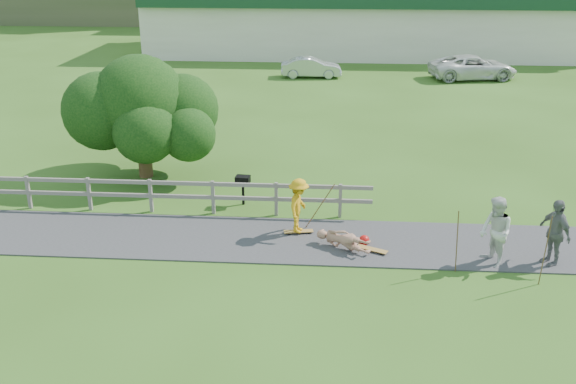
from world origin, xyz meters
name	(u,v)px	position (x,y,z in m)	size (l,w,h in m)	color
ground	(265,265)	(0.00, 0.00, 0.00)	(260.00, 260.00, 0.00)	#315317
path	(271,239)	(0.00, 1.50, 0.02)	(34.00, 3.00, 0.04)	#313133
fence	(131,190)	(-4.62, 3.30, 0.72)	(15.05, 0.10, 1.10)	#646058
strip_mall	(366,17)	(4.00, 34.94, 2.58)	(32.50, 10.75, 5.10)	beige
skater_rider	(299,209)	(0.78, 1.96, 0.82)	(1.06, 0.61, 1.63)	gold
skater_fallen	(343,240)	(2.09, 1.03, 0.30)	(1.63, 0.39, 0.59)	#A6745B
spectator_a	(496,232)	(6.05, 0.43, 0.96)	(0.93, 0.73, 1.92)	silver
spectator_b	(555,233)	(7.62, 0.58, 0.93)	(1.09, 0.45, 1.86)	slate
car_silver	(311,67)	(0.27, 24.94, 0.62)	(1.31, 3.76, 1.24)	#BABCC2
car_white	(473,67)	(10.24, 25.11, 0.74)	(2.44, 5.30, 1.47)	silver
tree	(142,121)	(-5.09, 6.52, 2.07)	(5.26, 5.26, 4.15)	black
bbq	(243,190)	(-1.16, 4.11, 0.49)	(0.46, 0.35, 0.99)	black
longboard_rider	(299,233)	(0.78, 1.96, 0.05)	(0.87, 0.21, 0.10)	olive
longboard_fallen	(372,251)	(2.89, 0.93, 0.05)	(0.89, 0.22, 0.10)	olive
helmet	(364,240)	(2.69, 1.38, 0.15)	(0.30, 0.30, 0.30)	red
pole_rider	(320,203)	(1.38, 2.36, 0.85)	(0.03, 0.03, 1.70)	brown
pole_spec_left	(457,242)	(4.98, -0.03, 0.87)	(0.03, 0.03, 1.74)	brown
pole_spec_right	(545,251)	(7.05, -0.56, 0.95)	(0.03, 0.03, 1.89)	brown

